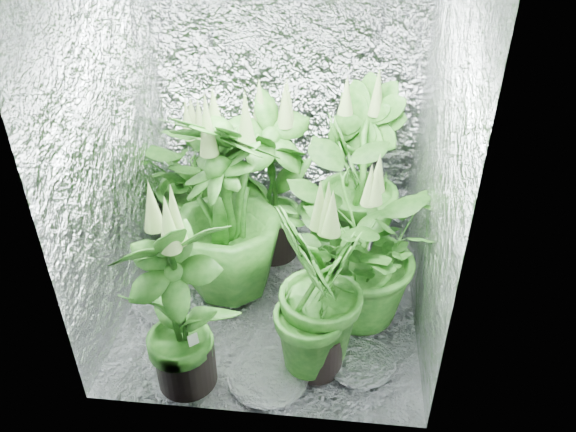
# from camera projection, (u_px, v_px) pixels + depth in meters

# --- Properties ---
(ground) EXTENTS (1.60, 1.60, 0.00)m
(ground) POSITION_uv_depth(u_px,v_px,m) (274.00, 298.00, 3.28)
(ground) COLOR white
(ground) RESTS_ON ground
(walls) EXTENTS (1.62, 1.62, 2.00)m
(walls) POSITION_uv_depth(u_px,v_px,m) (271.00, 143.00, 2.72)
(walls) COLOR white
(walls) RESTS_ON ground
(plant_a) EXTENTS (0.91, 0.91, 0.97)m
(plant_a) POSITION_uv_depth(u_px,v_px,m) (203.00, 177.00, 3.54)
(plant_a) COLOR black
(plant_a) RESTS_ON ground
(plant_b) EXTENTS (0.73, 0.73, 1.12)m
(plant_b) POSITION_uv_depth(u_px,v_px,m) (272.00, 184.00, 3.37)
(plant_b) COLOR black
(plant_b) RESTS_ON ground
(plant_c) EXTENTS (0.75, 0.75, 1.19)m
(plant_c) POSITION_uv_depth(u_px,v_px,m) (356.00, 177.00, 3.34)
(plant_c) COLOR black
(plant_c) RESTS_ON ground
(plant_d) EXTENTS (0.80, 0.80, 1.22)m
(plant_d) POSITION_uv_depth(u_px,v_px,m) (226.00, 208.00, 3.04)
(plant_d) COLOR black
(plant_d) RESTS_ON ground
(plant_e) EXTENTS (0.95, 0.95, 0.99)m
(plant_e) POSITION_uv_depth(u_px,v_px,m) (357.00, 250.00, 2.88)
(plant_e) COLOR black
(plant_e) RESTS_ON ground
(plant_f) EXTENTS (0.71, 0.71, 1.08)m
(plant_f) POSITION_uv_depth(u_px,v_px,m) (178.00, 305.00, 2.50)
(plant_f) COLOR black
(plant_f) RESTS_ON ground
(plant_g) EXTENTS (0.58, 0.58, 1.02)m
(plant_g) POSITION_uv_depth(u_px,v_px,m) (318.00, 295.00, 2.60)
(plant_g) COLOR black
(plant_g) RESTS_ON ground
(circulation_fan) EXTENTS (0.18, 0.34, 0.40)m
(circulation_fan) POSITION_uv_depth(u_px,v_px,m) (376.00, 267.00, 3.25)
(circulation_fan) COLOR black
(circulation_fan) RESTS_ON ground
(plant_label) EXTENTS (0.05, 0.05, 0.08)m
(plant_label) POSITION_uv_depth(u_px,v_px,m) (194.00, 342.00, 2.58)
(plant_label) COLOR white
(plant_label) RESTS_ON plant_f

